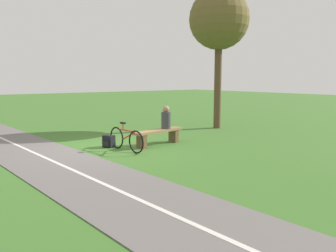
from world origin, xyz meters
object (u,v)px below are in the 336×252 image
Objects in this scene: bicycle at (126,139)px; tree_far_left at (219,21)px; person_seated at (166,118)px; backpack at (109,141)px; bench at (158,134)px.

bicycle is 7.24m from tree_far_left.
person_seated is 5.65m from tree_far_left.
person_seated is 1.75m from bicycle.
backpack is 0.07× the size of tree_far_left.
person_seated is 2.04m from backpack.
tree_far_left is at bearing -171.32° from backpack.
bench reaches higher than backpack.
tree_far_left is (-5.61, -1.70, 4.25)m from bicycle.
bench is 0.33× the size of tree_far_left.
bench is 1.63m from backpack.
person_seated is at bearing 161.87° from backpack.
bicycle is 0.28× the size of tree_far_left.
bench is 2.54× the size of person_seated.
person_seated reaches higher than backpack.
backpack is at bearing -31.67° from bench.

